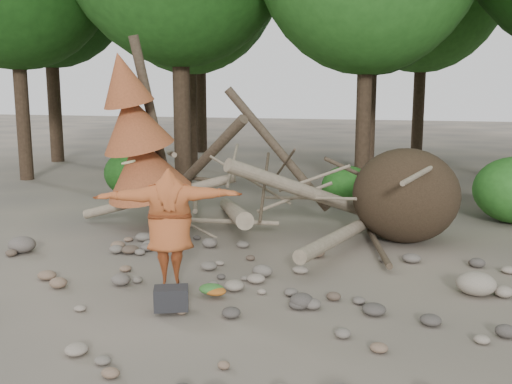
% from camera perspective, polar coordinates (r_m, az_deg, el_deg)
% --- Properties ---
extents(ground, '(120.00, 120.00, 0.00)m').
position_cam_1_polar(ground, '(8.97, -4.70, -10.34)').
color(ground, '#514C44').
rests_on(ground, ground).
extents(deadfall_pile, '(8.55, 5.24, 3.30)m').
position_cam_1_polar(deadfall_pile, '(12.22, 11.98, -0.43)').
color(deadfall_pile, '#332619').
rests_on(deadfall_pile, ground).
extents(dead_conifer, '(2.06, 2.16, 4.35)m').
position_cam_1_polar(dead_conifer, '(12.88, -11.73, 5.30)').
color(dead_conifer, '#4C3F30').
rests_on(dead_conifer, ground).
extents(bush_left, '(1.80, 1.80, 1.44)m').
position_cam_1_polar(bush_left, '(17.51, -12.05, 1.87)').
color(bush_left, '#1A4B14').
rests_on(bush_left, ground).
extents(bush_mid, '(1.40, 1.40, 1.12)m').
position_cam_1_polar(bush_mid, '(15.93, 9.07, 0.61)').
color(bush_mid, '#235F1B').
rests_on(bush_mid, ground).
extents(frisbee_thrower, '(2.35, 1.52, 1.91)m').
position_cam_1_polar(frisbee_thrower, '(9.11, -8.64, -3.44)').
color(frisbee_thrower, '#A74E25').
rests_on(frisbee_thrower, ground).
extents(backpack, '(0.57, 0.49, 0.32)m').
position_cam_1_polar(backpack, '(8.33, -8.46, -10.84)').
color(backpack, black).
rests_on(backpack, ground).
extents(cloth_green, '(0.40, 0.33, 0.15)m').
position_cam_1_polar(cloth_green, '(8.92, -4.46, -9.95)').
color(cloth_green, '#346E2C').
rests_on(cloth_green, ground).
extents(cloth_orange, '(0.35, 0.28, 0.13)m').
position_cam_1_polar(cloth_orange, '(8.86, -4.11, -10.15)').
color(cloth_orange, '#9F551B').
rests_on(cloth_orange, ground).
extents(boulder_mid_right, '(0.61, 0.54, 0.36)m').
position_cam_1_polar(boulder_mid_right, '(9.57, 21.15, -8.54)').
color(boulder_mid_right, gray).
rests_on(boulder_mid_right, ground).
extents(boulder_mid_left, '(0.54, 0.49, 0.32)m').
position_cam_1_polar(boulder_mid_left, '(12.12, -22.36, -4.88)').
color(boulder_mid_left, '#5E564F').
rests_on(boulder_mid_left, ground).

